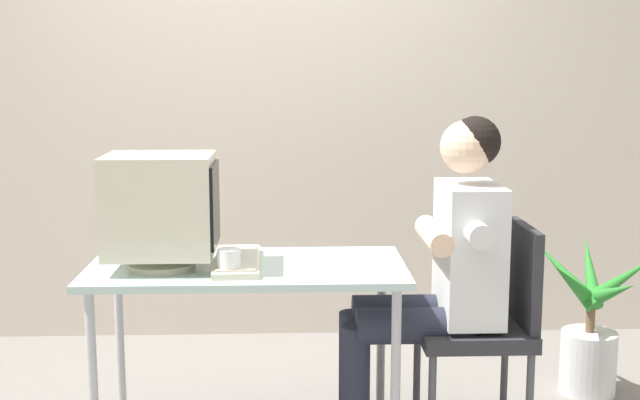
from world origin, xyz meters
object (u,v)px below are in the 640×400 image
object	(u,v)px
crt_monitor	(161,206)
desk_mug	(229,262)
potted_plant	(590,329)
person_seated	(440,266)
desk	(247,282)
office_chair	(488,317)
keyboard	(237,261)

from	to	relation	value
crt_monitor	desk_mug	xyz separation A→B (m)	(0.26, -0.13, -0.19)
potted_plant	desk_mug	bearing A→B (deg)	-158.53
person_seated	desk_mug	size ratio (longest dim) A/B	12.91
desk	crt_monitor	world-z (taller)	crt_monitor
office_chair	crt_monitor	bearing A→B (deg)	-177.98
keyboard	office_chair	size ratio (longest dim) A/B	0.56
desk	person_seated	world-z (taller)	person_seated
keyboard	potted_plant	world-z (taller)	keyboard
potted_plant	desk_mug	xyz separation A→B (m)	(-1.58, -0.62, 0.47)
person_seated	potted_plant	bearing A→B (deg)	29.95
office_chair	desk_mug	world-z (taller)	office_chair
keyboard	desk_mug	world-z (taller)	desk_mug
office_chair	potted_plant	size ratio (longest dim) A/B	1.23
crt_monitor	office_chair	bearing A→B (deg)	2.02
crt_monitor	office_chair	world-z (taller)	crt_monitor
crt_monitor	office_chair	size ratio (longest dim) A/B	0.49
crt_monitor	keyboard	bearing A→B (deg)	8.13
desk_mug	person_seated	bearing A→B (deg)	12.29
person_seated	desk	bearing A→B (deg)	-179.34
office_chair	potted_plant	xyz separation A→B (m)	(0.58, 0.44, -0.20)
keyboard	person_seated	distance (m)	0.79
crt_monitor	keyboard	world-z (taller)	crt_monitor
desk	potted_plant	xyz separation A→B (m)	(1.52, 0.45, -0.36)
keyboard	potted_plant	xyz separation A→B (m)	(1.56, 0.45, -0.44)
office_chair	desk_mug	distance (m)	1.05
person_seated	desk_mug	distance (m)	0.83
person_seated	desk_mug	world-z (taller)	person_seated
desk	desk_mug	world-z (taller)	desk_mug
office_chair	potted_plant	world-z (taller)	office_chair
desk	desk_mug	size ratio (longest dim) A/B	12.15
crt_monitor	potted_plant	size ratio (longest dim) A/B	0.61
keyboard	potted_plant	bearing A→B (deg)	16.10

